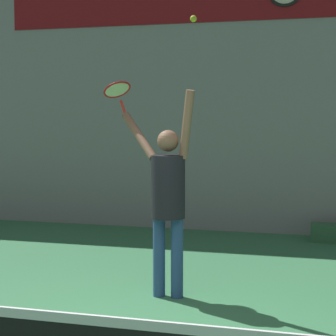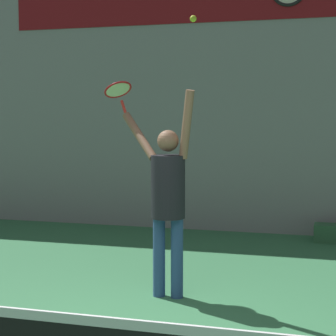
# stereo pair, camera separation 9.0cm
# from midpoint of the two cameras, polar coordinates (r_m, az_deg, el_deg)

# --- Properties ---
(back_wall) EXTENTS (18.00, 0.10, 5.00)m
(back_wall) POSITION_cam_midpoint_polar(r_m,az_deg,el_deg) (10.18, 6.08, 8.07)
(back_wall) COLOR gray
(back_wall) RESTS_ON ground_plane
(tennis_player) EXTENTS (0.96, 0.58, 2.20)m
(tennis_player) POSITION_cam_midpoint_polar(r_m,az_deg,el_deg) (6.41, -0.45, -2.36)
(tennis_player) COLOR #2D4C7F
(tennis_player) RESTS_ON ground_plane
(tennis_racket) EXTENTS (0.43, 0.43, 0.40)m
(tennis_racket) POSITION_cam_midpoint_polar(r_m,az_deg,el_deg) (7.03, -5.13, 7.21)
(tennis_racket) COLOR red
(tennis_ball) EXTENTS (0.07, 0.07, 0.07)m
(tennis_ball) POSITION_cam_midpoint_polar(r_m,az_deg,el_deg) (6.29, 1.98, 13.82)
(tennis_ball) COLOR #CCDB2D
(equipment_bag) EXTENTS (0.68, 0.33, 0.27)m
(equipment_bag) POSITION_cam_midpoint_polar(r_m,az_deg,el_deg) (9.72, 15.01, -5.91)
(equipment_bag) COLOR #33663F
(equipment_bag) RESTS_ON ground_plane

